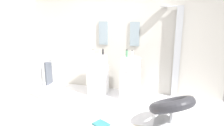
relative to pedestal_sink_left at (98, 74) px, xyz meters
name	(u,v)px	position (x,y,z in m)	size (l,w,h in m)	color
ground_plane	(95,121)	(0.39, -1.17, -0.51)	(4.80, 3.60, 0.04)	silver
rear_partition	(119,38)	(0.39, 0.48, 0.81)	(4.80, 0.10, 2.60)	beige
pedestal_sink_left	(98,74)	(0.00, 0.00, 0.00)	(0.44, 0.44, 1.04)	white
pedestal_sink_right	(130,77)	(0.77, 0.00, 0.00)	(0.44, 0.44, 1.04)	white
vanity_mirror_left	(103,33)	(0.00, 0.41, 0.93)	(0.22, 0.03, 0.56)	#8C9EA8
vanity_mirror_right	(135,34)	(0.77, 0.41, 0.93)	(0.22, 0.03, 0.56)	#8C9EA8
shower_column	(177,51)	(1.73, 0.36, 0.59)	(0.49, 0.24, 2.05)	#B7BABF
lounge_chair	(172,107)	(1.70, -0.98, -0.14)	(1.10, 1.10, 0.65)	#B7BABF
towel_rack	(48,74)	(-0.88, -0.71, 0.14)	(0.37, 0.22, 0.95)	#B7BABF
magazine_teal	(101,124)	(0.55, -1.32, -0.47)	(0.26, 0.20, 0.03)	teal
soap_bottle_black	(103,52)	(0.08, 0.15, 0.51)	(0.04, 0.04, 0.14)	black
soap_bottle_green	(127,54)	(0.67, 0.07, 0.53)	(0.06, 0.06, 0.17)	#59996B
soap_bottle_clear	(93,53)	(-0.11, 0.00, 0.51)	(0.04, 0.04, 0.14)	silver
soap_bottle_white	(132,54)	(0.78, 0.14, 0.51)	(0.05, 0.05, 0.15)	white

